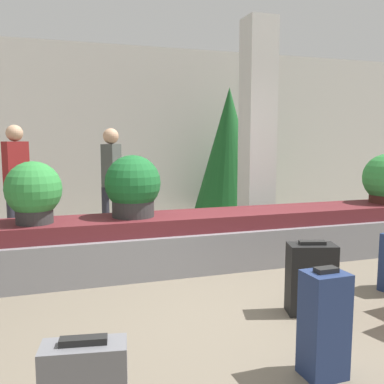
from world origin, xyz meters
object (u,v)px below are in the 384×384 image
Objects in this scene: traveler_1 at (16,173)px; potted_plant_1 at (33,192)px; suitcase_1 at (311,278)px; potted_plant_2 at (133,187)px; traveler_0 at (112,174)px; suitcase_4 at (324,324)px; pillar at (257,130)px; decorated_tree at (229,149)px.

potted_plant_1 is at bearing 66.53° from traveler_1.
traveler_1 is at bearing 142.31° from suitcase_1.
traveler_0 reaches higher than potted_plant_2.
potted_plant_1 is 1.99m from traveler_1.
traveler_1 is at bearing 113.68° from suitcase_4.
traveler_1 is (-1.31, 0.26, 0.03)m from traveler_0.
pillar is 3.19m from suitcase_1.
traveler_1 is 0.69× the size of decorated_tree.
potted_plant_2 reaches higher than suitcase_1.
traveler_0 is 1.33m from traveler_1.
suitcase_1 is 3.55m from traveler_0.
potted_plant_1 is 0.38× the size of traveler_1.
traveler_1 reaches higher than potted_plant_2.
pillar is 1.33× the size of decorated_tree.
suitcase_1 is at bearing 93.44° from traveler_1.
decorated_tree is at bearing 49.86° from potted_plant_2.
suitcase_1 is 4.56m from decorated_tree.
pillar reaches higher than potted_plant_1.
potted_plant_1 reaches higher than suitcase_1.
potted_plant_1 is 1.98m from traveler_0.
suitcase_4 is 0.42× the size of traveler_1.
suitcase_4 is 5.50m from decorated_tree.
suitcase_4 is at bearing 82.80° from traveler_1.
traveler_1 is (-1.33, 1.90, 0.05)m from potted_plant_2.
potted_plant_1 is 0.39× the size of traveler_0.
traveler_1 is at bearing 124.94° from potted_plant_2.
pillar is at bearing 28.97° from potted_plant_2.
traveler_0 is at bearing 59.52° from potted_plant_1.
decorated_tree is (3.29, 2.76, 0.36)m from potted_plant_1.
suitcase_1 is 2.13m from potted_plant_2.
potted_plant_2 reaches higher than suitcase_4.
pillar is 1.98× the size of traveler_0.
traveler_0 is (-1.23, 3.26, 0.66)m from suitcase_1.
traveler_0 is at bearing -155.15° from decorated_tree.
traveler_1 reaches higher than traveler_0.
suitcase_1 is 0.26× the size of decorated_tree.
decorated_tree is at bearing 72.07° from suitcase_4.
traveler_1 is at bearing 110.53° from traveler_0.
traveler_0 is (-0.02, 1.63, 0.02)m from potted_plant_2.
potted_plant_2 is (1.02, 0.07, 0.01)m from potted_plant_1.
potted_plant_1 is at bearing -139.98° from decorated_tree.
pillar is 2.24m from traveler_0.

